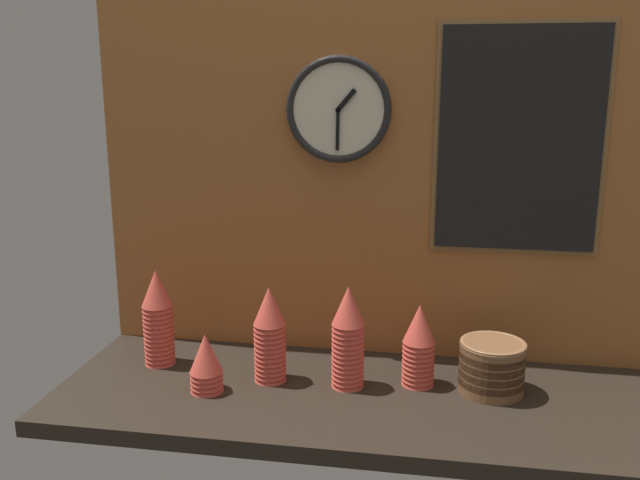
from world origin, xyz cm
name	(u,v)px	position (x,y,z in cm)	size (l,w,h in cm)	color
ground_plane	(381,400)	(0.00, 0.00, -2.00)	(160.00, 56.00, 4.00)	black
wall_tiled_back	(394,165)	(0.00, 26.50, 52.50)	(160.00, 3.00, 105.00)	#A3602D
cup_stack_center	(348,337)	(-8.65, 2.33, 13.00)	(8.14, 8.14, 26.00)	#DB4C3D
cup_stack_center_left	(270,334)	(-28.45, 2.45, 12.38)	(8.14, 8.14, 24.75)	#DB4C3D
cup_stack_far_left	(158,317)	(-60.17, 7.57, 13.00)	(8.14, 8.14, 26.00)	#DB4C3D
cup_stack_left	(206,363)	(-42.31, -6.31, 7.39)	(8.14, 8.14, 14.78)	#DB4C3D
cup_stack_center_right	(419,345)	(8.57, 6.18, 10.51)	(8.14, 8.14, 21.01)	#DB4C3D
bowl_stack_right	(492,365)	(26.32, 5.23, 6.78)	(15.98, 15.98, 12.88)	brown
wall_clock	(339,110)	(-14.36, 23.46, 66.86)	(27.53, 2.70, 27.53)	beige
menu_board	(519,140)	(31.41, 24.35, 59.61)	(42.39, 1.32, 58.42)	olive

